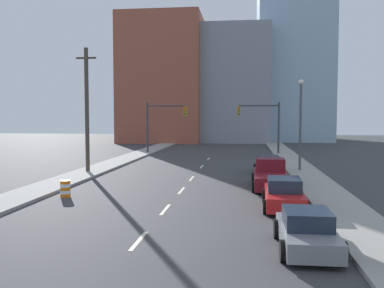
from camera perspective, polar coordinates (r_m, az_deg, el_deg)
name	(u,v)px	position (r m, az deg, el deg)	size (l,w,h in m)	color
sidewalk_left	(150,150)	(56.69, -5.60, -0.81)	(2.66, 98.47, 0.17)	gray
sidewalk_right	(282,151)	(55.53, 11.90, -0.96)	(2.66, 98.47, 0.17)	gray
lane_stripe_at_9m	(139,240)	(16.21, -7.10, -12.65)	(0.16, 2.40, 0.01)	beige
lane_stripe_at_14m	(165,209)	(21.21, -3.58, -8.70)	(0.16, 2.40, 0.01)	beige
lane_stripe_at_20m	(181,190)	(26.42, -1.41, -6.21)	(0.16, 2.40, 0.01)	beige
lane_stripe_at_25m	(192,178)	(31.39, -0.05, -4.62)	(0.16, 2.40, 0.01)	beige
lane_stripe_at_32m	(202,167)	(38.65, 1.30, -3.04)	(0.16, 2.40, 0.01)	beige
lane_stripe_at_40m	(208,159)	(45.80, 2.21, -1.98)	(0.16, 2.40, 0.01)	beige
building_brick_left	(165,81)	(77.97, -3.68, 8.42)	(14.00, 16.00, 21.85)	#9E513D
building_office_center	(235,87)	(80.57, 5.82, 7.60)	(12.00, 20.00, 20.00)	gray
building_glass_right	(292,55)	(85.63, 13.19, 11.49)	(13.00, 20.00, 32.50)	#99B7CC
traffic_signal_left	(159,120)	(52.28, -4.42, 3.19)	(4.98, 0.35, 6.20)	#38383D
traffic_signal_right	(266,120)	(51.31, 9.88, 3.13)	(4.98, 0.35, 6.20)	#38383D
utility_pole_left_mid	(87,109)	(34.97, -13.84, 4.49)	(1.60, 0.32, 9.93)	#473D33
traffic_barrel	(65,189)	(25.27, -16.53, -5.74)	(0.56, 0.56, 0.95)	orange
street_lamp	(300,118)	(35.96, 14.26, 3.38)	(0.44, 0.44, 7.53)	#4C4C51
sedan_gray	(307,231)	(15.37, 15.06, -11.19)	(2.05, 4.26, 1.39)	slate
sedan_red	(284,194)	(21.81, 12.16, -6.59)	(2.19, 4.74, 1.51)	red
pickup_truck_maroon	(271,176)	(27.85, 10.43, -4.20)	(2.43, 5.84, 1.82)	maroon
sedan_green	(268,165)	(34.53, 10.16, -2.83)	(2.28, 4.82, 1.43)	#1E6033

